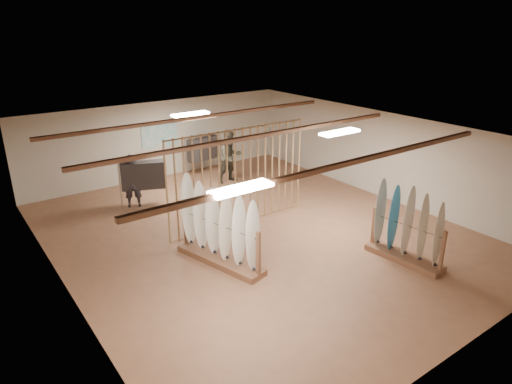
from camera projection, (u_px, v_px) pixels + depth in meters
floor at (256, 233)px, 12.60m from camera, size 12.00×12.00×0.00m
ceiling at (256, 133)px, 11.61m from camera, size 12.00×12.00×0.00m
wall_back at (160, 140)px, 16.64m from camera, size 12.00×0.00×12.00m
wall_front at (468, 284)px, 7.56m from camera, size 12.00×0.00×12.00m
wall_left at (59, 234)px, 9.35m from camera, size 0.00×12.00×12.00m
wall_right at (380, 154)px, 14.85m from camera, size 0.00×12.00×12.00m
ceiling_slats at (256, 136)px, 11.63m from camera, size 9.50×6.12×0.10m
light_panels at (256, 136)px, 11.63m from camera, size 1.20×0.35×0.06m
bamboo_partition at (239, 177)px, 12.71m from camera, size 4.45×0.05×2.78m
poster at (159, 135)px, 16.55m from camera, size 1.40×0.03×0.90m
rack_left at (220, 237)px, 10.79m from camera, size 1.14×2.54×2.00m
rack_right at (406, 237)px, 10.93m from camera, size 0.69×1.99×1.85m
clothing_rack_a at (143, 175)px, 14.14m from camera, size 1.35×0.83×1.52m
clothing_rack_b at (203, 149)px, 17.15m from camera, size 1.37×0.58×1.49m
shopper_a at (131, 177)px, 14.04m from camera, size 0.82×0.69×1.92m
shopper_b at (230, 153)px, 16.18m from camera, size 1.06×0.85×2.13m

